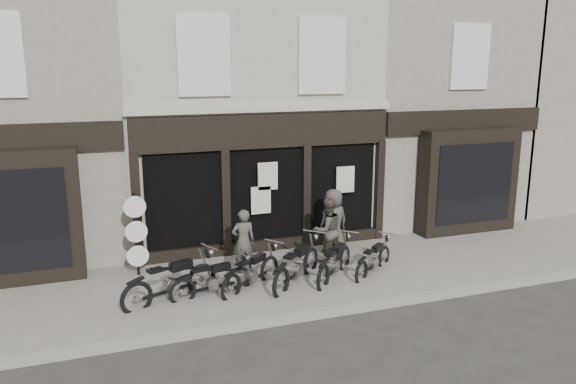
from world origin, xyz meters
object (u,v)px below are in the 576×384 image
object	(u,v)px
motorcycle_5	(374,262)
man_left	(243,241)
motorcycle_2	(252,275)
motorcycle_4	(335,265)
motorcycle_1	(212,283)
man_right	(333,221)
motorcycle_3	(297,269)
man_centre	(327,230)
advert_sign_post	(137,238)
motorcycle_0	(171,285)

from	to	relation	value
motorcycle_5	man_left	distance (m)	3.29
motorcycle_2	motorcycle_4	xyz separation A→B (m)	(2.08, -0.06, 0.01)
motorcycle_1	man_right	xyz separation A→B (m)	(3.71, 1.66, 0.64)
motorcycle_2	motorcycle_3	size ratio (longest dim) A/B	0.98
motorcycle_5	man_centre	bearing A→B (deg)	89.16
man_centre	advert_sign_post	world-z (taller)	advert_sign_post
man_left	motorcycle_4	bearing A→B (deg)	153.20
motorcycle_0	motorcycle_5	size ratio (longest dim) A/B	1.36
motorcycle_2	motorcycle_5	xyz separation A→B (m)	(3.14, -0.08, -0.03)
advert_sign_post	motorcycle_5	bearing A→B (deg)	-17.22
motorcycle_0	man_left	distance (m)	2.25
motorcycle_1	advert_sign_post	xyz separation A→B (m)	(-1.48, 1.74, 0.69)
motorcycle_2	advert_sign_post	distance (m)	3.00
motorcycle_0	advert_sign_post	bearing A→B (deg)	86.08
advert_sign_post	man_right	bearing A→B (deg)	-1.14
motorcycle_5	motorcycle_1	bearing A→B (deg)	143.20
motorcycle_5	man_centre	xyz separation A→B (m)	(-0.80, 1.08, 0.61)
motorcycle_4	motorcycle_3	bearing A→B (deg)	134.91
motorcycle_2	motorcycle_4	world-z (taller)	motorcycle_4
man_left	motorcycle_1	bearing A→B (deg)	46.75
motorcycle_3	advert_sign_post	size ratio (longest dim) A/B	0.85
advert_sign_post	motorcycle_4	bearing A→B (deg)	-20.63
man_left	man_centre	size ratio (longest dim) A/B	0.94
motorcycle_1	motorcycle_3	size ratio (longest dim) A/B	1.06
man_left	motorcycle_2	bearing A→B (deg)	86.11
man_left	motorcycle_0	bearing A→B (deg)	28.87
motorcycle_0	advert_sign_post	xyz separation A→B (m)	(-0.57, 1.72, 0.62)
motorcycle_1	man_right	world-z (taller)	man_right
motorcycle_2	motorcycle_3	bearing A→B (deg)	-39.52
motorcycle_0	motorcycle_4	xyz separation A→B (m)	(3.95, 0.04, -0.04)
advert_sign_post	motorcycle_0	bearing A→B (deg)	-71.93
motorcycle_2	man_centre	xyz separation A→B (m)	(2.34, 0.99, 0.58)
motorcycle_2	man_centre	bearing A→B (deg)	-12.78
motorcycle_3	advert_sign_post	distance (m)	3.97
motorcycle_4	man_left	bearing A→B (deg)	107.54
motorcycle_1	man_left	bearing A→B (deg)	35.08
motorcycle_3	man_centre	distance (m)	1.72
motorcycle_0	motorcycle_1	xyz separation A→B (m)	(0.91, -0.02, -0.07)
motorcycle_0	motorcycle_2	world-z (taller)	motorcycle_0
man_left	advert_sign_post	bearing A→B (deg)	-14.74
man_centre	man_right	bearing A→B (deg)	-136.46
man_right	motorcycle_5	bearing A→B (deg)	92.02
motorcycle_0	motorcycle_3	world-z (taller)	motorcycle_0
motorcycle_3	man_right	distance (m)	2.37
motorcycle_2	motorcycle_4	bearing A→B (deg)	-37.55
motorcycle_4	motorcycle_5	xyz separation A→B (m)	(1.05, -0.02, -0.04)
motorcycle_0	man_right	xyz separation A→B (m)	(4.62, 1.64, 0.57)
motorcycle_0	motorcycle_2	bearing A→B (deg)	-19.03
motorcycle_5	motorcycle_4	bearing A→B (deg)	141.41
motorcycle_3	man_left	xyz separation A→B (m)	(-1.04, 1.03, 0.48)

